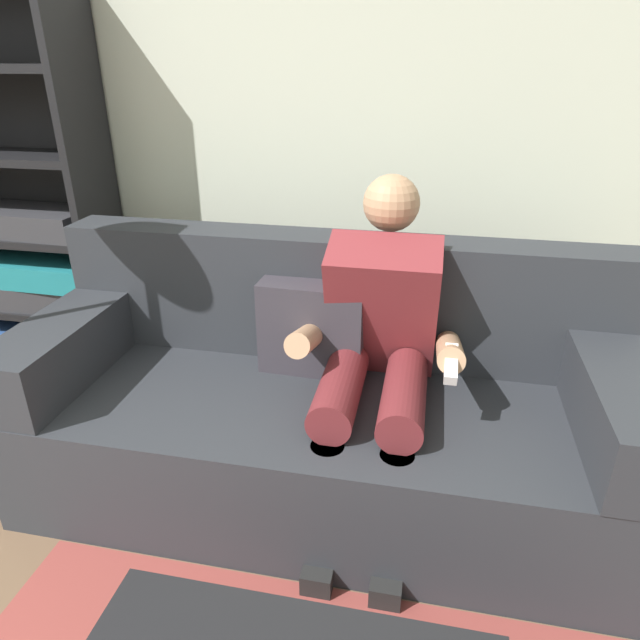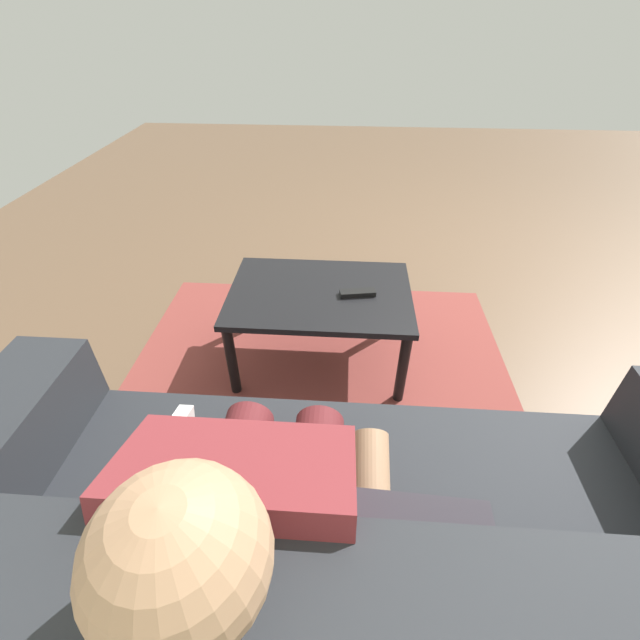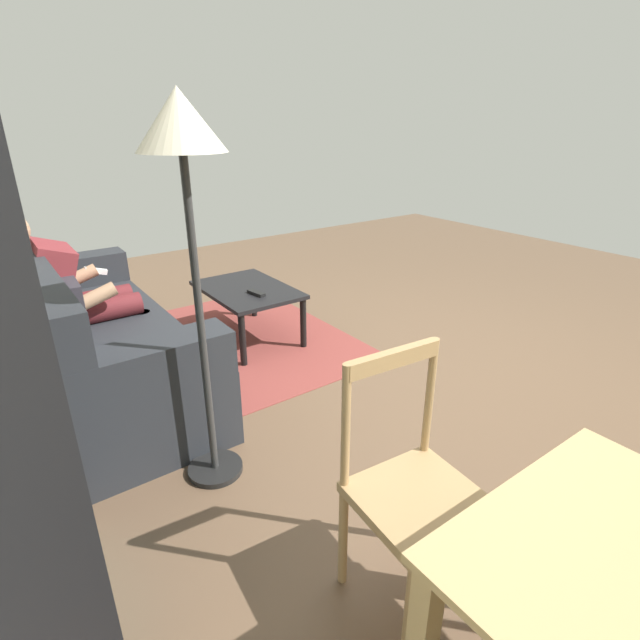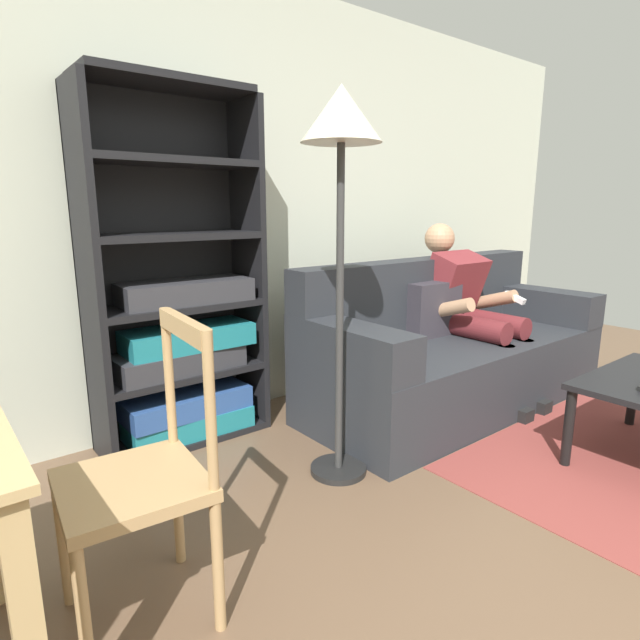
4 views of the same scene
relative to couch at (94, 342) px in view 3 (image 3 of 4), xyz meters
name	(u,v)px [view 3 (image 3 of 4)]	position (x,y,z in m)	size (l,w,h in m)	color
ground_plane	(438,375)	(-1.22, -1.98, -0.35)	(9.01, 9.01, 0.00)	brown
couch	(94,342)	(0.00, 0.00, 0.00)	(2.19, 0.87, 0.95)	#282B30
person_lounging	(74,295)	(0.20, 0.03, 0.27)	(0.59, 0.95, 1.19)	maroon
coffee_table	(247,295)	(0.14, -1.20, 0.03)	(0.89, 0.61, 0.44)	black
tv_remote	(256,293)	(-0.04, -1.19, 0.10)	(0.05, 0.17, 0.02)	black
dining_chair_facing_couch	(414,493)	(-2.28, -0.57, 0.12)	(0.46, 0.46, 0.97)	tan
area_rug	(250,337)	(0.14, -1.20, -0.34)	(2.00, 1.40, 0.01)	brown
floor_lamp	(184,164)	(-1.21, -0.26, 1.18)	(0.36, 0.36, 1.81)	black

